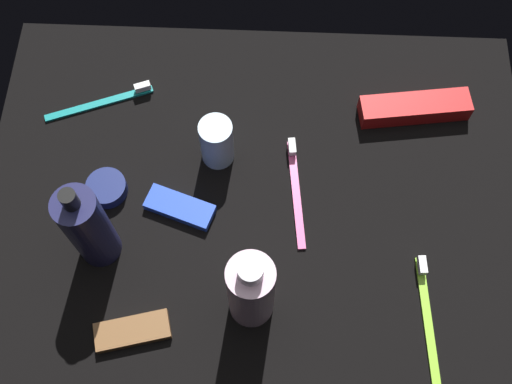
{
  "coord_description": "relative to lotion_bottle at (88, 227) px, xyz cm",
  "views": [
    {
      "loc": [
        1.54,
        -38.48,
        89.63
      ],
      "look_at": [
        0.0,
        0.0,
        3.0
      ],
      "focal_mm": 44.72,
      "sensor_mm": 36.0,
      "label": 1
    }
  ],
  "objects": [
    {
      "name": "toothbrush_pink",
      "position": [
        28.55,
        10.94,
        -7.95
      ],
      "size": [
        3.17,
        18.02,
        2.1
      ],
      "color": "#E55999",
      "rests_on": "ground_plane"
    },
    {
      "name": "snack_bar_blue",
      "position": [
        11.1,
        6.64,
        -7.8
      ],
      "size": [
        11.14,
        7.16,
        1.5
      ],
      "primitive_type": "cube",
      "rotation": [
        0.0,
        0.0,
        -0.33
      ],
      "color": "blue",
      "rests_on": "ground_plane"
    },
    {
      "name": "lotion_bottle",
      "position": [
        0.0,
        0.0,
        0.0
      ],
      "size": [
        5.96,
        5.96,
        19.47
      ],
      "color": "#1D1E48",
      "rests_on": "ground_plane"
    },
    {
      "name": "bodywash_bottle",
      "position": [
        22.87,
        -7.8,
        -0.4
      ],
      "size": [
        6.29,
        6.29,
        17.89
      ],
      "color": "silver",
      "rests_on": "ground_plane"
    },
    {
      "name": "deodorant_stick",
      "position": [
        16.28,
        16.07,
        -4.13
      ],
      "size": [
        5.1,
        5.1,
        8.85
      ],
      "primitive_type": "cylinder",
      "color": "silver",
      "rests_on": "ground_plane"
    },
    {
      "name": "snack_bar_brown",
      "position": [
        6.16,
        -12.24,
        -7.8
      ],
      "size": [
        11.07,
        6.45,
        1.5
      ],
      "primitive_type": "cube",
      "rotation": [
        0.0,
        0.0,
        0.25
      ],
      "color": "brown",
      "rests_on": "ground_plane"
    },
    {
      "name": "ground_plane",
      "position": [
        22.54,
        8.63,
        -9.15
      ],
      "size": [
        84.0,
        64.0,
        1.2
      ],
      "primitive_type": "cube",
      "color": "black"
    },
    {
      "name": "cream_tin_left",
      "position": [
        -0.3,
        9.24,
        -7.48
      ],
      "size": [
        6.13,
        6.13,
        2.15
      ],
      "primitive_type": "cylinder",
      "color": "navy",
      "rests_on": "ground_plane"
    },
    {
      "name": "toothbrush_teal",
      "position": [
        -2.75,
        25.08,
        -7.95
      ],
      "size": [
        17.23,
        7.59,
        2.1
      ],
      "color": "teal",
      "rests_on": "ground_plane"
    },
    {
      "name": "toothbrush_lime",
      "position": [
        47.39,
        -7.65,
        -7.95
      ],
      "size": [
        2.44,
        18.04,
        2.1
      ],
      "color": "#8CD133",
      "rests_on": "ground_plane"
    },
    {
      "name": "toothpaste_box_red",
      "position": [
        47.4,
        25.05,
        -6.95
      ],
      "size": [
        18.04,
        6.78,
        3.2
      ],
      "primitive_type": "cube",
      "rotation": [
        0.0,
        0.0,
        0.14
      ],
      "color": "red",
      "rests_on": "ground_plane"
    }
  ]
}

